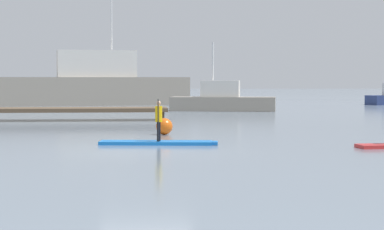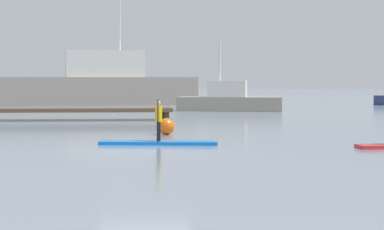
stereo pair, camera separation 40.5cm
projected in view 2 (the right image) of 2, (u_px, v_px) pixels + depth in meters
name	position (u px, v px, depth m)	size (l,w,h in m)	color
ground_plane	(145.00, 150.00, 19.51)	(240.00, 240.00, 0.00)	gray
paddleboard_near	(158.00, 143.00, 21.32)	(3.55, 1.21, 0.10)	blue
paddler_child_solo	(159.00, 118.00, 21.28)	(0.24, 0.41, 1.25)	black
fishing_boat_white_large	(101.00, 85.00, 53.38)	(14.60, 5.50, 9.80)	#9E9384
fishing_boat_green_midground	(229.00, 100.00, 43.55)	(6.55, 3.09, 4.16)	#9E9384
floating_dock	(44.00, 110.00, 33.53)	(11.95, 2.13, 0.60)	brown
mooring_buoy_near	(166.00, 126.00, 25.04)	(0.58, 0.58, 0.58)	orange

